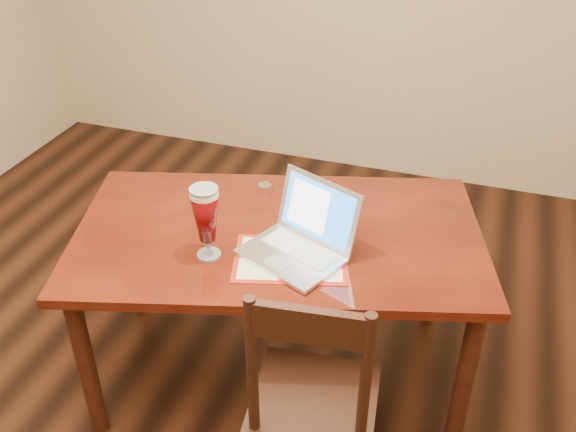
% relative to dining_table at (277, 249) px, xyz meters
% --- Properties ---
extents(room_shell, '(4.51, 5.01, 2.71)m').
position_rel_dining_table_xyz_m(room_shell, '(-0.18, -0.49, 1.08)').
color(room_shell, tan).
rests_on(room_shell, ground).
extents(dining_table, '(1.80, 1.32, 1.05)m').
position_rel_dining_table_xyz_m(dining_table, '(0.00, 0.00, 0.00)').
color(dining_table, '#54190B').
rests_on(dining_table, ground).
extents(dining_chair, '(0.47, 0.46, 1.01)m').
position_rel_dining_table_xyz_m(dining_chair, '(0.31, -0.53, -0.20)').
color(dining_chair, black).
rests_on(dining_chair, ground).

